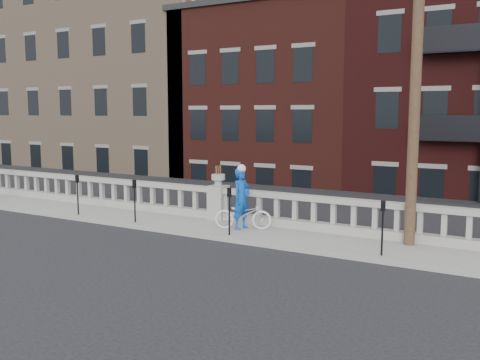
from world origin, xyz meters
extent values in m
plane|color=black|center=(0.00, 0.00, 0.00)|extent=(120.00, 120.00, 0.00)
cube|color=gray|center=(0.00, 3.00, 0.07)|extent=(32.00, 2.20, 0.15)
cube|color=gray|center=(0.00, 3.95, 0.28)|extent=(28.00, 0.34, 0.25)
cube|color=gray|center=(0.00, 3.95, 1.10)|extent=(28.00, 0.34, 0.16)
cube|color=gray|center=(0.00, 3.95, 0.70)|extent=(0.55, 0.55, 1.10)
cylinder|color=gray|center=(0.00, 3.95, 1.35)|extent=(0.24, 0.24, 0.20)
cylinder|color=gray|center=(0.00, 3.95, 1.53)|extent=(0.44, 0.44, 0.18)
cube|color=#605E59|center=(0.00, 4.30, -2.42)|extent=(36.00, 0.50, 5.15)
cube|color=black|center=(0.00, 25.95, -5.25)|extent=(80.00, 44.00, 0.50)
cube|color=#595651|center=(-2.00, 8.45, -3.00)|extent=(16.00, 7.00, 4.00)
cube|color=#8F775C|center=(-17.00, 20.95, 5.00)|extent=(18.00, 16.00, 20.00)
cube|color=#3F1712|center=(-4.00, 19.95, 2.00)|extent=(10.00, 14.00, 14.00)
cube|color=black|center=(-4.00, 19.95, 9.15)|extent=(10.30, 14.30, 0.30)
cube|color=#330E0E|center=(6.00, 19.95, 2.75)|extent=(10.00, 14.00, 15.50)
cylinder|color=#422D1E|center=(6.20, 3.60, 5.15)|extent=(0.28, 0.28, 10.00)
cylinder|color=black|center=(-4.53, 2.15, 0.70)|extent=(0.05, 0.05, 1.10)
cube|color=black|center=(-4.53, 2.15, 1.38)|extent=(0.10, 0.08, 0.26)
cube|color=black|center=(-4.53, 2.10, 1.42)|extent=(0.06, 0.01, 0.08)
cylinder|color=black|center=(-1.99, 2.15, 0.70)|extent=(0.05, 0.05, 1.10)
cube|color=black|center=(-1.99, 2.15, 1.38)|extent=(0.10, 0.08, 0.26)
cube|color=black|center=(-1.99, 2.10, 1.42)|extent=(0.06, 0.01, 0.08)
cylinder|color=black|center=(1.51, 2.15, 0.70)|extent=(0.05, 0.05, 1.10)
cube|color=black|center=(1.51, 2.15, 1.38)|extent=(0.10, 0.08, 0.26)
cube|color=black|center=(1.51, 2.10, 1.42)|extent=(0.06, 0.01, 0.08)
cylinder|color=black|center=(5.87, 2.15, 0.70)|extent=(0.05, 0.05, 1.10)
cube|color=black|center=(5.87, 2.15, 1.38)|extent=(0.10, 0.08, 0.26)
cube|color=black|center=(5.87, 2.10, 1.42)|extent=(0.06, 0.01, 0.08)
imported|color=silver|center=(1.46, 3.03, 0.59)|extent=(1.79, 1.21, 0.89)
imported|color=#0B48AE|center=(1.40, 3.04, 1.07)|extent=(0.54, 0.73, 1.83)
camera|label=1|loc=(9.27, -10.57, 3.64)|focal=40.00mm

